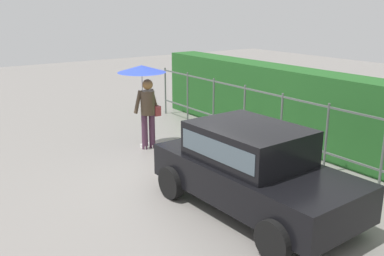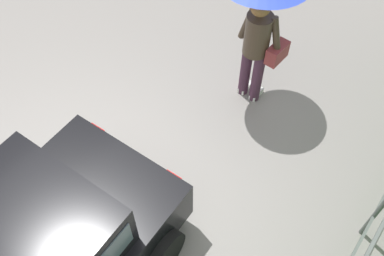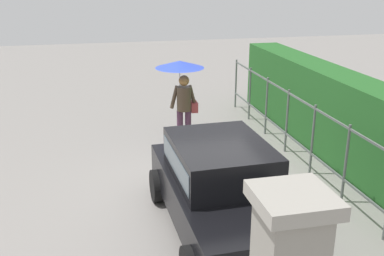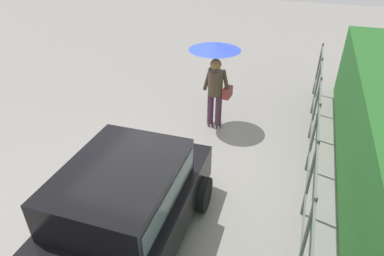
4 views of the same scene
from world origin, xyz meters
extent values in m
plane|color=gray|center=(0.00, 0.00, 0.00)|extent=(40.00, 40.00, 0.00)
cube|color=black|center=(1.56, 0.00, 0.58)|extent=(3.75, 1.76, 0.60)
cube|color=black|center=(1.41, -0.01, 1.18)|extent=(1.95, 1.50, 0.60)
cube|color=#4C5B66|center=(1.41, -0.01, 1.20)|extent=(1.80, 1.52, 0.33)
cylinder|color=black|center=(2.78, 0.88, 0.30)|extent=(0.61, 0.20, 0.60)
cylinder|color=black|center=(2.84, -0.80, 0.30)|extent=(0.61, 0.20, 0.60)
cylinder|color=black|center=(0.28, 0.80, 0.30)|extent=(0.61, 0.20, 0.60)
cylinder|color=black|center=(0.34, -0.88, 0.30)|extent=(0.61, 0.20, 0.60)
cube|color=red|center=(-0.32, 0.49, 0.73)|extent=(0.07, 0.20, 0.16)
cube|color=red|center=(-0.28, -0.61, 0.73)|extent=(0.07, 0.20, 0.16)
cylinder|color=#47283D|center=(-2.42, 0.11, 0.43)|extent=(0.15, 0.15, 0.86)
cylinder|color=#47283D|center=(-2.40, 0.31, 0.43)|extent=(0.15, 0.15, 0.86)
cube|color=white|center=(-2.48, 0.11, 0.04)|extent=(0.26, 0.10, 0.08)
cube|color=white|center=(-2.46, 0.31, 0.04)|extent=(0.26, 0.10, 0.08)
cylinder|color=#473828|center=(-2.41, 0.21, 1.15)|extent=(0.34, 0.34, 0.58)
sphere|color=#DBAD89|center=(-2.41, 0.21, 1.58)|extent=(0.22, 0.22, 0.22)
sphere|color=olive|center=(-2.38, 0.20, 1.60)|extent=(0.25, 0.25, 0.25)
cylinder|color=#473828|center=(-2.50, -0.01, 1.18)|extent=(0.10, 0.23, 0.56)
cylinder|color=#473828|center=(-2.48, 0.43, 1.18)|extent=(0.10, 0.23, 0.56)
cylinder|color=#B2B2B7|center=(-2.51, 0.13, 1.50)|extent=(0.02, 0.02, 0.77)
cone|color=blue|center=(-2.51, 0.13, 1.96)|extent=(1.16, 1.16, 0.17)
cube|color=maroon|center=(-2.52, 0.47, 0.91)|extent=(0.35, 0.18, 0.24)
cylinder|color=#59605B|center=(-5.20, 2.42, 0.75)|extent=(0.05, 0.05, 1.50)
cylinder|color=#59605B|center=(-3.93, 2.42, 0.75)|extent=(0.05, 0.05, 1.50)
cylinder|color=#59605B|center=(-2.66, 2.42, 0.75)|extent=(0.05, 0.05, 1.50)
cylinder|color=#59605B|center=(-1.40, 2.42, 0.75)|extent=(0.05, 0.05, 1.50)
cylinder|color=#59605B|center=(-0.13, 2.42, 0.75)|extent=(0.05, 0.05, 1.50)
cylinder|color=#59605B|center=(1.14, 2.42, 0.75)|extent=(0.05, 0.05, 1.50)
cylinder|color=#59605B|center=(2.41, 2.42, 0.75)|extent=(0.05, 0.05, 1.50)
cube|color=#59605B|center=(-0.13, 2.42, 1.42)|extent=(10.14, 0.03, 0.04)
cube|color=#59605B|center=(-0.13, 2.42, 0.45)|extent=(10.14, 0.03, 0.04)
cube|color=#235B23|center=(-0.13, 3.45, 0.95)|extent=(11.14, 0.90, 1.90)
camera|label=1|loc=(6.49, -4.74, 3.41)|focal=40.23mm
camera|label=2|loc=(1.39, 2.02, 4.78)|focal=39.91mm
camera|label=3|loc=(7.72, -1.88, 3.99)|focal=41.98mm
camera|label=4|loc=(4.27, 2.02, 4.13)|focal=30.73mm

